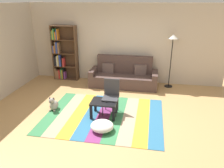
{
  "coord_description": "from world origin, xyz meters",
  "views": [
    {
      "loc": [
        0.96,
        -5.0,
        2.81
      ],
      "look_at": [
        -0.04,
        0.45,
        0.65
      ],
      "focal_mm": 35.17,
      "sensor_mm": 36.0,
      "label": 1
    }
  ],
  "objects_px": {
    "tv_remote": "(106,101)",
    "couch": "(124,76)",
    "pouf": "(102,126)",
    "dog": "(53,104)",
    "coffee_table": "(104,104)",
    "bookshelf": "(62,55)",
    "folding_chair": "(111,93)",
    "standing_lamp": "(173,43)"
  },
  "relations": [
    {
      "from": "couch",
      "to": "pouf",
      "type": "distance_m",
      "value": 2.87
    },
    {
      "from": "tv_remote",
      "to": "folding_chair",
      "type": "height_order",
      "value": "folding_chair"
    },
    {
      "from": "pouf",
      "to": "folding_chair",
      "type": "relative_size",
      "value": 0.58
    },
    {
      "from": "coffee_table",
      "to": "tv_remote",
      "type": "xyz_separation_m",
      "value": [
        0.05,
        0.0,
        0.09
      ]
    },
    {
      "from": "coffee_table",
      "to": "pouf",
      "type": "distance_m",
      "value": 0.7
    },
    {
      "from": "pouf",
      "to": "tv_remote",
      "type": "height_order",
      "value": "tv_remote"
    },
    {
      "from": "couch",
      "to": "standing_lamp",
      "type": "xyz_separation_m",
      "value": [
        1.53,
        0.18,
        1.14
      ]
    },
    {
      "from": "pouf",
      "to": "tv_remote",
      "type": "distance_m",
      "value": 0.74
    },
    {
      "from": "tv_remote",
      "to": "dog",
      "type": "bearing_deg",
      "value": 152.63
    },
    {
      "from": "dog",
      "to": "tv_remote",
      "type": "distance_m",
      "value": 1.49
    },
    {
      "from": "couch",
      "to": "coffee_table",
      "type": "xyz_separation_m",
      "value": [
        -0.2,
        -2.19,
        -0.0
      ]
    },
    {
      "from": "bookshelf",
      "to": "coffee_table",
      "type": "height_order",
      "value": "bookshelf"
    },
    {
      "from": "couch",
      "to": "dog",
      "type": "height_order",
      "value": "couch"
    },
    {
      "from": "couch",
      "to": "coffee_table",
      "type": "relative_size",
      "value": 3.51
    },
    {
      "from": "folding_chair",
      "to": "pouf",
      "type": "bearing_deg",
      "value": -47.9
    },
    {
      "from": "coffee_table",
      "to": "dog",
      "type": "height_order",
      "value": "coffee_table"
    },
    {
      "from": "couch",
      "to": "pouf",
      "type": "xyz_separation_m",
      "value": [
        -0.1,
        -2.86,
        -0.22
      ]
    },
    {
      "from": "couch",
      "to": "tv_remote",
      "type": "distance_m",
      "value": 2.2
    },
    {
      "from": "bookshelf",
      "to": "dog",
      "type": "relative_size",
      "value": 4.92
    },
    {
      "from": "coffee_table",
      "to": "standing_lamp",
      "type": "xyz_separation_m",
      "value": [
        1.73,
        2.38,
        1.14
      ]
    },
    {
      "from": "couch",
      "to": "coffee_table",
      "type": "bearing_deg",
      "value": -95.3
    },
    {
      "from": "folding_chair",
      "to": "couch",
      "type": "bearing_deg",
      "value": 132.34
    },
    {
      "from": "bookshelf",
      "to": "coffee_table",
      "type": "distance_m",
      "value": 3.29
    },
    {
      "from": "bookshelf",
      "to": "dog",
      "type": "xyz_separation_m",
      "value": [
        0.67,
        -2.39,
        -0.74
      ]
    },
    {
      "from": "dog",
      "to": "couch",
      "type": "bearing_deg",
      "value": 52.62
    },
    {
      "from": "tv_remote",
      "to": "couch",
      "type": "bearing_deg",
      "value": 61.71
    },
    {
      "from": "tv_remote",
      "to": "standing_lamp",
      "type": "bearing_deg",
      "value": 30.43
    },
    {
      "from": "coffee_table",
      "to": "standing_lamp",
      "type": "relative_size",
      "value": 0.36
    },
    {
      "from": "standing_lamp",
      "to": "folding_chair",
      "type": "height_order",
      "value": "standing_lamp"
    },
    {
      "from": "coffee_table",
      "to": "pouf",
      "type": "bearing_deg",
      "value": -81.5
    },
    {
      "from": "dog",
      "to": "tv_remote",
      "type": "xyz_separation_m",
      "value": [
        1.46,
        -0.08,
        0.27
      ]
    },
    {
      "from": "bookshelf",
      "to": "coffee_table",
      "type": "bearing_deg",
      "value": -49.92
    },
    {
      "from": "dog",
      "to": "standing_lamp",
      "type": "xyz_separation_m",
      "value": [
        3.14,
        2.29,
        1.32
      ]
    },
    {
      "from": "couch",
      "to": "folding_chair",
      "type": "xyz_separation_m",
      "value": [
        -0.07,
        -1.94,
        0.2
      ]
    },
    {
      "from": "bookshelf",
      "to": "tv_remote",
      "type": "height_order",
      "value": "bookshelf"
    },
    {
      "from": "pouf",
      "to": "standing_lamp",
      "type": "bearing_deg",
      "value": 61.78
    },
    {
      "from": "pouf",
      "to": "folding_chair",
      "type": "xyz_separation_m",
      "value": [
        0.04,
        0.92,
        0.41
      ]
    },
    {
      "from": "standing_lamp",
      "to": "tv_remote",
      "type": "bearing_deg",
      "value": -125.3
    },
    {
      "from": "tv_remote",
      "to": "folding_chair",
      "type": "relative_size",
      "value": 0.17
    },
    {
      "from": "pouf",
      "to": "couch",
      "type": "bearing_deg",
      "value": 87.9
    },
    {
      "from": "couch",
      "to": "folding_chair",
      "type": "height_order",
      "value": "couch"
    },
    {
      "from": "pouf",
      "to": "dog",
      "type": "distance_m",
      "value": 1.68
    }
  ]
}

